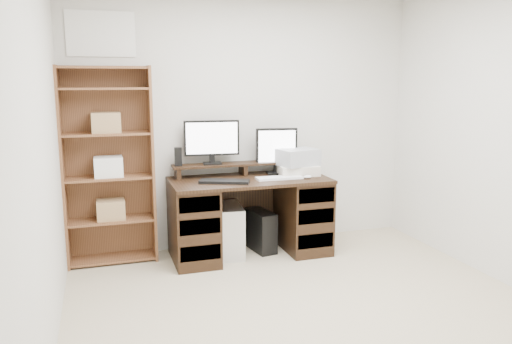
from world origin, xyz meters
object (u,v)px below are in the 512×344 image
desk (249,215)px  printer (298,170)px  monitor_small (277,149)px  monitor_wide (212,140)px  tower_black (261,231)px  tower_silver (230,230)px  bookshelf (108,164)px

desk → printer: printer is taller
monitor_small → printer: monitor_small is taller
monitor_small → printer: size_ratio=1.19×
desk → monitor_wide: 0.81m
tower_black → tower_silver: bearing=175.4°
tower_black → bookshelf: 1.59m
tower_black → monitor_wide: bearing=150.8°
monitor_small → bookshelf: size_ratio=0.25×
tower_silver → tower_black: tower_silver is taller
desk → tower_silver: bearing=167.7°
tower_black → bookshelf: size_ratio=0.23×
monitor_wide → monitor_small: size_ratio=1.18×
monitor_small → tower_black: size_ratio=1.08×
printer → tower_black: size_ratio=0.91×
monitor_small → printer: (0.18, -0.13, -0.20)m
desk → printer: size_ratio=3.93×
monitor_wide → monitor_small: (0.64, -0.06, -0.11)m
desk → tower_silver: 0.24m
printer → tower_black: bearing=-179.1°
desk → tower_silver: (-0.18, 0.04, -0.14)m
printer → tower_black: 0.71m
tower_silver → bookshelf: bookshelf is taller
monitor_wide → tower_black: bearing=-14.1°
tower_black → monitor_small: bearing=16.9°
desk → bookshelf: 1.40m
bookshelf → desk: bearing=-9.5°
monitor_wide → tower_silver: size_ratio=1.09×
desk → monitor_small: size_ratio=3.30×
tower_silver → tower_black: size_ratio=1.16×
desk → monitor_small: monitor_small is taller
monitor_wide → printer: size_ratio=1.40×
bookshelf → printer: bearing=-5.7°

